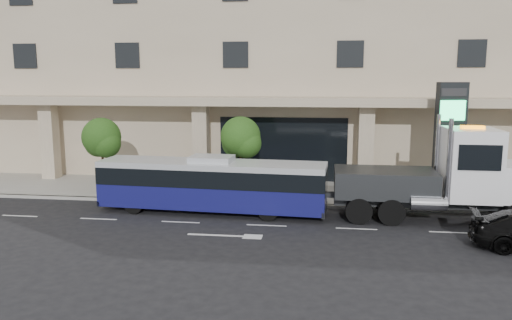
% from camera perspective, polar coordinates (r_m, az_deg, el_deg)
% --- Properties ---
extents(ground, '(120.00, 120.00, 0.00)m').
position_cam_1_polar(ground, '(24.16, 1.60, -6.46)').
color(ground, black).
rests_on(ground, ground).
extents(sidewalk, '(120.00, 6.00, 0.15)m').
position_cam_1_polar(sidewalk, '(28.97, 2.62, -3.63)').
color(sidewalk, gray).
rests_on(sidewalk, ground).
extents(curb, '(120.00, 0.30, 0.15)m').
position_cam_1_polar(curb, '(26.07, 2.06, -5.11)').
color(curb, gray).
rests_on(curb, ground).
extents(convention_center, '(60.00, 17.60, 20.00)m').
position_cam_1_polar(convention_center, '(38.77, 4.08, 14.36)').
color(convention_center, tan).
rests_on(convention_center, ground).
extents(tree_left, '(2.27, 2.20, 4.22)m').
position_cam_1_polar(tree_left, '(29.63, -17.19, 2.21)').
color(tree_left, '#422B19').
rests_on(tree_left, sidewalk).
extents(tree_mid, '(2.28, 2.20, 4.38)m').
position_cam_1_polar(tree_mid, '(27.27, -1.72, 2.35)').
color(tree_mid, '#422B19').
rests_on(tree_mid, sidewalk).
extents(tree_right, '(2.10, 2.00, 4.04)m').
position_cam_1_polar(tree_right, '(27.89, 22.30, 1.35)').
color(tree_right, '#422B19').
rests_on(tree_right, sidewalk).
extents(city_bus, '(11.30, 3.03, 2.83)m').
position_cam_1_polar(city_bus, '(24.63, -5.06, -2.74)').
color(city_bus, black).
rests_on(city_bus, ground).
extents(tow_truck, '(10.70, 2.79, 4.88)m').
position_cam_1_polar(tow_truck, '(24.68, 21.02, -1.96)').
color(tow_truck, '#2D3033').
rests_on(tow_truck, ground).
extents(signage_pylon, '(1.63, 0.89, 6.23)m').
position_cam_1_polar(signage_pylon, '(28.27, 21.23, 2.07)').
color(signage_pylon, black).
rests_on(signage_pylon, sidewalk).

